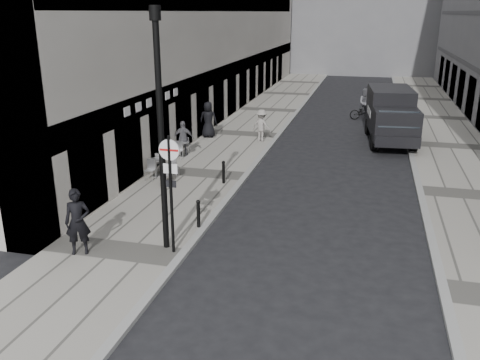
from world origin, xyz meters
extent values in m
plane|color=black|center=(0.00, 0.00, 0.00)|extent=(120.00, 120.00, 0.00)
cube|color=gray|center=(-2.00, 18.00, 0.06)|extent=(4.00, 60.00, 0.12)
cube|color=gray|center=(9.00, 18.00, 0.06)|extent=(4.00, 60.00, 0.12)
imported|color=black|center=(-2.81, 2.26, 1.08)|extent=(0.83, 0.71, 1.92)
cylinder|color=black|center=(-0.28, 3.00, 1.83)|extent=(0.09, 0.09, 3.41)
cylinder|color=white|center=(-0.28, 3.00, 3.14)|extent=(0.58, 0.04, 0.58)
cube|color=#B21414|center=(-0.28, 2.98, 3.14)|extent=(0.54, 0.02, 0.06)
cube|color=white|center=(-0.28, 3.03, 2.61)|extent=(0.41, 0.03, 0.27)
cylinder|color=black|center=(-0.60, 3.26, 3.36)|extent=(0.17, 0.17, 6.47)
cylinder|color=black|center=(-0.60, 3.26, 6.64)|extent=(0.30, 0.30, 0.38)
cylinder|color=black|center=(-0.15, 4.85, 0.55)|extent=(0.11, 0.11, 0.86)
cylinder|color=black|center=(-0.60, 9.26, 0.55)|extent=(0.12, 0.12, 0.87)
cylinder|color=black|center=(5.22, 16.47, 0.44)|extent=(0.38, 0.90, 0.87)
cylinder|color=black|center=(7.12, 16.64, 0.44)|extent=(0.38, 0.90, 0.87)
cylinder|color=black|center=(4.88, 20.15, 0.44)|extent=(0.38, 0.90, 0.87)
cylinder|color=black|center=(6.78, 20.33, 0.44)|extent=(0.38, 0.90, 0.87)
cube|color=black|center=(5.91, 19.37, 1.69)|extent=(2.53, 4.10, 2.18)
cube|color=black|center=(6.18, 16.44, 1.36)|extent=(2.35, 2.15, 1.52)
cube|color=#1E2328|center=(6.26, 15.63, 1.80)|extent=(1.93, 0.56, 0.80)
imported|color=black|center=(4.57, 24.24, 0.49)|extent=(1.95, 0.89, 0.99)
imported|color=slate|center=(4.57, 24.24, 1.10)|extent=(0.99, 0.82, 1.87)
imported|color=#5A595E|center=(-3.60, 12.79, 0.96)|extent=(1.04, 0.61, 1.67)
imported|color=gray|center=(-0.60, 16.48, 0.97)|extent=(1.22, 0.88, 1.69)
imported|color=black|center=(-3.60, 16.64, 1.10)|extent=(1.06, 0.81, 1.96)
cylinder|color=#B5B5B7|center=(-3.60, 9.44, 0.13)|extent=(0.42, 0.42, 0.03)
cylinder|color=#B5B5B7|center=(-3.60, 9.44, 0.48)|extent=(0.06, 0.06, 0.71)
cylinder|color=#B5B5B7|center=(-3.60, 9.44, 0.84)|extent=(0.67, 0.67, 0.03)
cylinder|color=#A4A4A6|center=(-2.80, 8.95, 0.13)|extent=(0.40, 0.40, 0.03)
cylinder|color=#A4A4A6|center=(-2.80, 8.95, 0.47)|extent=(0.06, 0.06, 0.68)
cylinder|color=#A4A4A6|center=(-2.80, 8.95, 0.81)|extent=(0.64, 0.64, 0.03)
cylinder|color=silver|center=(-3.60, 12.61, 0.13)|extent=(0.41, 0.41, 0.03)
cylinder|color=silver|center=(-3.60, 12.61, 0.48)|extent=(0.06, 0.06, 0.69)
cylinder|color=silver|center=(-3.60, 12.61, 0.82)|extent=(0.65, 0.65, 0.03)
camera|label=1|loc=(4.86, -9.30, 6.66)|focal=38.00mm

